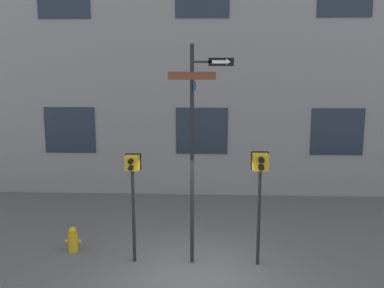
# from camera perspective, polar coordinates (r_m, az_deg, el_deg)

# --- Properties ---
(ground_plane) EXTENTS (60.00, 60.00, 0.00)m
(ground_plane) POSITION_cam_1_polar(r_m,az_deg,el_deg) (9.97, 0.39, -17.27)
(ground_plane) COLOR #515154
(street_sign_pole) EXTENTS (1.45, 1.05, 5.12)m
(street_sign_pole) POSITION_cam_1_polar(r_m,az_deg,el_deg) (9.72, 0.40, 0.88)
(street_sign_pole) COLOR black
(street_sign_pole) RESTS_ON ground_plane
(pedestrian_signal_left) EXTENTS (0.37, 0.40, 2.62)m
(pedestrian_signal_left) POSITION_cam_1_polar(r_m,az_deg,el_deg) (10.08, -7.92, -4.69)
(pedestrian_signal_left) COLOR black
(pedestrian_signal_left) RESTS_ON ground_plane
(pedestrian_signal_right) EXTENTS (0.41, 0.40, 2.70)m
(pedestrian_signal_right) POSITION_cam_1_polar(r_m,az_deg,el_deg) (9.92, 9.05, -4.33)
(pedestrian_signal_right) COLOR black
(pedestrian_signal_right) RESTS_ON ground_plane
(fire_hydrant) EXTENTS (0.40, 0.24, 0.65)m
(fire_hydrant) POSITION_cam_1_polar(r_m,az_deg,el_deg) (11.47, -15.57, -12.18)
(fire_hydrant) COLOR gold
(fire_hydrant) RESTS_ON ground_plane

